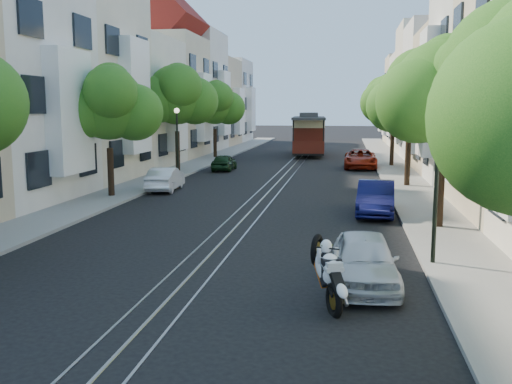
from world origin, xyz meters
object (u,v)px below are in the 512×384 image
at_px(lamp_west, 177,132).
at_px(parked_car_w_mid, 165,179).
at_px(parked_car_e_near, 364,260).
at_px(tree_w_d, 215,104).
at_px(sportbike_rider, 327,270).
at_px(parked_car_e_far, 360,159).
at_px(parked_car_w_far, 224,162).
at_px(parked_car_e_mid, 376,198).
at_px(tree_w_c, 177,96).
at_px(tree_e_c, 411,102).
at_px(lamp_east, 437,163).
at_px(tree_e_b, 446,95).
at_px(tree_e_d, 395,100).
at_px(tree_w_b, 109,105).
at_px(cable_car, 309,132).

height_order(lamp_west, parked_car_w_mid, lamp_west).
bearing_deg(parked_car_w_mid, parked_car_e_near, 119.46).
distance_m(tree_w_d, sportbike_rider, 37.43).
height_order(parked_car_e_far, parked_car_w_far, parked_car_e_far).
bearing_deg(parked_car_e_mid, parked_car_e_near, -90.67).
bearing_deg(sportbike_rider, tree_w_c, 92.32).
relative_size(tree_e_c, lamp_west, 1.57).
relative_size(tree_w_d, lamp_east, 1.57).
distance_m(tree_w_d, parked_car_e_near, 36.12).
height_order(tree_e_c, parked_car_e_near, tree_e_c).
relative_size(tree_e_b, tree_w_c, 0.94).
height_order(sportbike_rider, parked_car_w_mid, sportbike_rider).
distance_m(tree_e_d, tree_w_c, 15.60).
xyz_separation_m(lamp_east, parked_car_e_near, (-1.90, -2.02, -2.20)).
xyz_separation_m(lamp_west, parked_car_e_far, (11.21, 7.56, -2.17)).
xyz_separation_m(tree_e_d, lamp_west, (-13.56, -8.98, -2.02)).
distance_m(tree_w_c, tree_w_d, 11.01).
xyz_separation_m(tree_e_b, tree_w_d, (-14.40, 27.00, -0.13)).
bearing_deg(tree_e_c, lamp_west, 171.51).
relative_size(parked_car_e_mid, parked_car_e_far, 0.84).
height_order(tree_w_c, lamp_west, tree_w_c).
bearing_deg(parked_car_w_mid, tree_w_c, -82.09).
distance_m(tree_e_d, tree_w_b, 22.28).
height_order(tree_w_c, tree_w_d, tree_w_c).
bearing_deg(parked_car_e_mid, tree_w_d, 120.39).
distance_m(tree_w_b, parked_car_e_near, 17.06).
bearing_deg(parked_car_e_mid, tree_w_b, 172.69).
height_order(tree_e_d, lamp_east, tree_e_d).
xyz_separation_m(tree_w_d, lamp_east, (13.44, -31.98, -1.75)).
xyz_separation_m(tree_w_d, lamp_west, (0.84, -13.98, -1.75)).
relative_size(tree_w_d, sportbike_rider, 3.45).
distance_m(tree_e_c, parked_car_e_far, 10.62).
distance_m(lamp_east, parked_car_e_far, 25.69).
bearing_deg(lamp_west, parked_car_e_far, 34.00).
relative_size(tree_e_d, parked_car_w_mid, 1.85).
xyz_separation_m(tree_e_d, tree_w_d, (-14.40, 5.00, -0.27)).
height_order(lamp_east, cable_car, lamp_east).
relative_size(tree_e_d, sportbike_rider, 3.62).
distance_m(tree_e_b, lamp_west, 18.90).
xyz_separation_m(tree_e_c, sportbike_rider, (-3.70, -19.67, -3.75)).
height_order(parked_car_e_mid, parked_car_e_far, parked_car_e_mid).
xyz_separation_m(lamp_east, cable_car, (-5.80, 36.34, -0.76)).
xyz_separation_m(tree_w_b, sportbike_rider, (10.70, -13.67, -3.55)).
bearing_deg(tree_e_c, tree_w_d, 131.99).
bearing_deg(lamp_west, tree_w_b, -95.97).
bearing_deg(tree_e_b, tree_w_d, 118.07).
distance_m(lamp_west, sportbike_rider, 23.92).
height_order(tree_w_d, lamp_west, tree_w_d).
bearing_deg(cable_car, parked_car_w_far, -113.09).
height_order(tree_e_d, parked_car_w_mid, tree_e_d).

